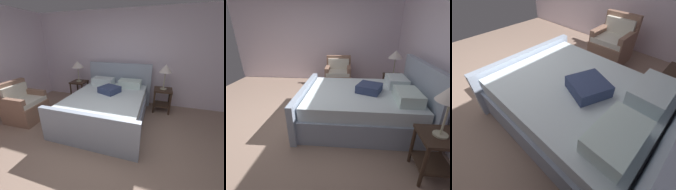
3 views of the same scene
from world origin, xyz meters
TOP-DOWN VIEW (x-y plane):
  - ground_plane at (0.00, 0.00)m, footprint 5.65×5.28m
  - bed at (-0.22, 1.45)m, footprint 1.76×2.19m
  - armchair at (-2.07, 0.82)m, footprint 0.76×0.75m

SIDE VIEW (x-z plane):
  - ground_plane at x=0.00m, z-range -0.02..0.00m
  - bed at x=-0.22m, z-range -0.24..0.93m
  - armchair at x=-2.07m, z-range -0.10..0.80m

